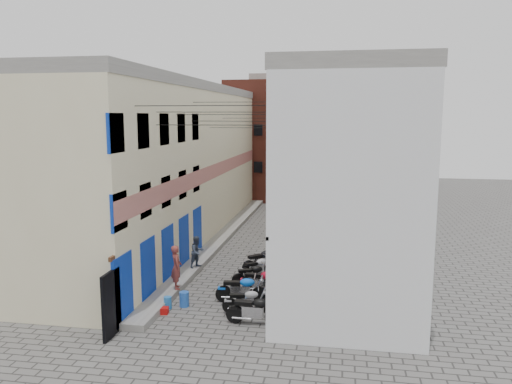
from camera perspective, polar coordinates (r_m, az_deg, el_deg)
The scene contains 21 objects.
ground at distance 17.14m, azimuth -7.53°, elevation -16.06°, with size 90.00×90.00×0.00m, color #5B5855.
plinth at distance 29.49m, azimuth -3.78°, elevation -5.08°, with size 0.90×26.00×0.25m, color gray.
building_left at distance 29.55m, azimuth -9.43°, elevation 3.45°, with size 5.10×27.00×9.00m.
building_right at distance 27.94m, azimuth 10.34°, elevation 3.14°, with size 5.94×26.00×9.00m.
building_far_brick_left at distance 43.40m, azimuth 0.92°, elevation 5.89°, with size 6.00×6.00×10.00m, color maroon.
building_far_brick_right at distance 44.96m, azimuth 7.65°, elevation 4.64°, with size 5.00×6.00×8.00m, color maroon.
building_far_concrete at distance 49.07m, azimuth 4.35°, elevation 6.78°, with size 8.00×5.00×11.00m, color gray.
far_shopfront at distance 40.74m, azimuth 3.07°, elevation 0.32°, with size 2.00×0.30×2.40m, color black.
overhead_wires at distance 22.96m, azimuth -2.12°, elevation 8.64°, with size 5.80×13.02×1.32m.
motorcycle_a at distance 17.65m, azimuth -0.20°, elevation -13.17°, with size 0.63×1.99×1.15m, color black, non-canonical shape.
motorcycle_b at distance 18.64m, azimuth -1.12°, elevation -12.19°, with size 0.56×1.76×1.02m, color #A2A1A6, non-canonical shape.
motorcycle_c at distance 19.60m, azimuth -1.65°, elevation -10.87°, with size 0.64×2.04×1.18m, color blue, non-canonical shape.
motorcycle_d at distance 20.44m, azimuth 0.75°, elevation -10.04°, with size 0.64×2.03×1.17m, color red, non-canonical shape.
motorcycle_e at distance 21.43m, azimuth -0.41°, elevation -9.34°, with size 0.56×1.78×1.03m, color black, non-canonical shape.
motorcycle_f at distance 22.46m, azimuth 0.20°, elevation -8.50°, with size 0.55×1.76×1.02m, color silver, non-canonical shape.
motorcycle_g at distance 23.20m, azimuth 0.71°, elevation -7.68°, with size 0.66×2.09×1.21m, color black, non-canonical shape.
person_a at distance 20.49m, azimuth -9.08°, elevation -8.47°, with size 0.65×0.43×1.78m, color brown.
person_b at distance 23.18m, azimuth -6.74°, elevation -6.79°, with size 0.71×0.55×1.46m, color #394356.
water_jug_near at distance 19.41m, azimuth -10.06°, elevation -12.35°, with size 0.29×0.29×0.45m, color blue.
water_jug_far at distance 19.49m, azimuth -8.21°, elevation -12.03°, with size 0.36×0.36×0.57m, color blue.
red_crate at distance 18.99m, azimuth -10.60°, elevation -13.18°, with size 0.39×0.29×0.24m, color #BB0E0D.
Camera 1 is at (4.78, -14.81, 7.17)m, focal length 35.00 mm.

